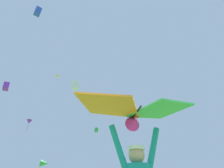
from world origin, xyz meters
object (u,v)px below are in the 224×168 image
(distant_kite_blue_low_left, at_px, (38,12))
(held_stunt_kite, at_px, (135,111))
(distant_kite_purple_high_left, at_px, (29,122))
(distant_kite_yellow_far_center, at_px, (57,76))
(distant_kite_white_mid_right, at_px, (75,85))
(distant_kite_green_low_right, at_px, (96,130))
(distant_kite_purple_mid_left, at_px, (6,86))

(distant_kite_blue_low_left, bearing_deg, held_stunt_kite, -65.57)
(distant_kite_purple_high_left, xyz_separation_m, distant_kite_yellow_far_center, (3.86, -10.42, 5.23))
(distant_kite_yellow_far_center, distance_m, distant_kite_white_mid_right, 6.79)
(distant_kite_green_low_right, height_order, distant_kite_purple_mid_left, distant_kite_green_low_right)
(distant_kite_green_low_right, bearing_deg, distant_kite_yellow_far_center, -147.96)
(distant_kite_purple_mid_left, bearing_deg, held_stunt_kite, -67.77)
(distant_kite_green_low_right, xyz_separation_m, distant_kite_white_mid_right, (-6.01, -10.08, 2.89))
(distant_kite_purple_mid_left, height_order, distant_kite_blue_low_left, distant_kite_blue_low_left)
(distant_kite_white_mid_right, bearing_deg, distant_kite_green_low_right, 59.22)
(distant_kite_purple_high_left, bearing_deg, distant_kite_yellow_far_center, -69.67)
(distant_kite_purple_mid_left, relative_size, distant_kite_yellow_far_center, 1.42)
(distant_kite_purple_high_left, distance_m, distant_kite_white_mid_right, 16.42)
(distant_kite_green_low_right, xyz_separation_m, distant_kite_purple_high_left, (-12.78, 4.84, 1.83))
(held_stunt_kite, distance_m, distant_kite_yellow_far_center, 29.93)
(distant_kite_purple_mid_left, bearing_deg, distant_kite_green_low_right, 43.15)
(distant_kite_purple_high_left, distance_m, distant_kite_blue_low_left, 24.41)
(distant_kite_purple_mid_left, bearing_deg, distant_kite_white_mid_right, 19.94)
(distant_kite_white_mid_right, relative_size, distant_kite_blue_low_left, 1.48)
(distant_kite_purple_mid_left, distance_m, distant_kite_yellow_far_center, 11.65)
(distant_kite_green_low_right, distance_m, distant_kite_yellow_far_center, 12.67)
(held_stunt_kite, bearing_deg, distant_kite_green_low_right, 77.40)
(distant_kite_green_low_right, relative_size, distant_kite_blue_low_left, 0.93)
(distant_kite_white_mid_right, bearing_deg, distant_kite_purple_high_left, 114.40)
(distant_kite_green_low_right, xyz_separation_m, distant_kite_purple_mid_left, (-13.75, -12.89, -0.61))
(distant_kite_purple_mid_left, height_order, distant_kite_purple_high_left, distant_kite_purple_high_left)
(distant_kite_purple_mid_left, height_order, distant_kite_white_mid_right, distant_kite_white_mid_right)
(distant_kite_green_low_right, relative_size, distant_kite_yellow_far_center, 1.20)
(held_stunt_kite, height_order, distant_kite_blue_low_left, distant_kite_blue_low_left)
(distant_kite_purple_mid_left, distance_m, distant_kite_purple_high_left, 17.93)
(held_stunt_kite, distance_m, distant_kite_blue_low_left, 19.31)
(held_stunt_kite, bearing_deg, distant_kite_white_mid_right, 87.94)
(distant_kite_purple_high_left, bearing_deg, held_stunt_kite, -80.17)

